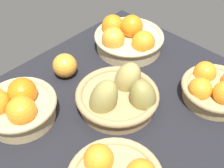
# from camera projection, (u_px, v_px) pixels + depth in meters

# --- Properties ---
(market_tray) EXTENTS (0.84, 0.72, 0.03)m
(market_tray) POSITION_uv_depth(u_px,v_px,m) (117.00, 105.00, 0.88)
(market_tray) COLOR black
(market_tray) RESTS_ON ground
(basket_near_left) EXTENTS (0.25, 0.25, 0.12)m
(basket_near_left) POSITION_uv_depth(u_px,v_px,m) (128.00, 38.00, 1.04)
(basket_near_left) COLOR #D3BC8C
(basket_near_left) RESTS_ON market_tray
(basket_far_left) EXTENTS (0.21, 0.21, 0.10)m
(basket_far_left) POSITION_uv_depth(u_px,v_px,m) (215.00, 88.00, 0.86)
(basket_far_left) COLOR tan
(basket_far_left) RESTS_ON market_tray
(basket_near_right) EXTENTS (0.21, 0.21, 0.12)m
(basket_near_right) POSITION_uv_depth(u_px,v_px,m) (18.00, 106.00, 0.79)
(basket_near_right) COLOR tan
(basket_near_right) RESTS_ON market_tray
(basket_center_pears) EXTENTS (0.24, 0.25, 0.14)m
(basket_center_pears) POSITION_uv_depth(u_px,v_px,m) (119.00, 96.00, 0.83)
(basket_center_pears) COLOR tan
(basket_center_pears) RESTS_ON market_tray
(loose_orange_front_gap) EXTENTS (0.08, 0.08, 0.08)m
(loose_orange_front_gap) POSITION_uv_depth(u_px,v_px,m) (65.00, 66.00, 0.94)
(loose_orange_front_gap) COLOR #F49E33
(loose_orange_front_gap) RESTS_ON market_tray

